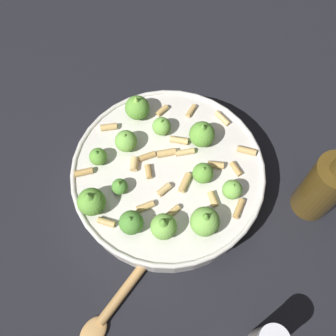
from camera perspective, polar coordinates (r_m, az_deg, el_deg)
The scene contains 4 objects.
ground_plane at distance 0.74m, azimuth -0.00°, elevation -2.21°, with size 2.40×2.40×0.00m, color black.
cooking_pan at distance 0.71m, azimuth -0.13°, elevation -1.15°, with size 0.34×0.34×0.12m.
olive_oil_bottle at distance 0.70m, azimuth 21.32°, elevation -2.46°, with size 0.07×0.07×0.20m.
wooden_spoon at distance 0.69m, azimuth -6.40°, elevation -17.17°, with size 0.23×0.05×0.02m.
Camera 1 is at (0.22, 0.19, 0.68)m, focal length 42.85 mm.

